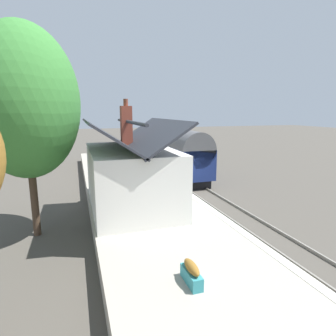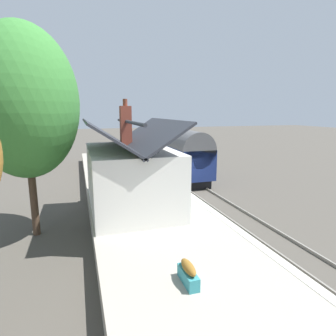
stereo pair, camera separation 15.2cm
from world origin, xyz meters
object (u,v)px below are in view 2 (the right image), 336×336
object	(u,v)px
tree_far_right	(6,110)
tree_far_left	(24,103)
planter_under_sign	(158,181)
lamp_post_platform	(160,147)
planter_by_door	(132,163)
train	(179,153)
bench_platform_end	(130,167)
planter_edge_far	(171,189)
planter_corner_building	(110,165)
station_building	(130,175)
planter_bench_right	(188,273)
bench_by_lamp	(124,161)

from	to	relation	value
tree_far_right	tree_far_left	xyz separation A→B (m)	(-17.92, -4.43, 0.26)
planter_under_sign	lamp_post_platform	size ratio (longest dim) A/B	0.25
planter_by_door	tree_far_right	xyz separation A→B (m)	(7.14, 11.08, 4.72)
train	planter_under_sign	xyz separation A→B (m)	(-4.84, 3.29, -1.04)
bench_platform_end	planter_by_door	bearing A→B (deg)	-14.14
planter_edge_far	tree_far_right	size ratio (longest dim) A/B	0.11
planter_corner_building	station_building	bearing A→B (deg)	-179.71
station_building	train	bearing A→B (deg)	-33.69
station_building	planter_edge_far	size ratio (longest dim) A/B	7.38
planter_bench_right	planter_under_sign	xyz separation A→B (m)	(11.12, -2.18, -0.04)
bench_by_lamp	tree_far_left	xyz separation A→B (m)	(-11.29, 5.96, 4.78)
train	planter_bench_right	world-z (taller)	train
train	planter_corner_building	xyz separation A→B (m)	(0.63, 5.85, -0.81)
bench_by_lamp	lamp_post_platform	xyz separation A→B (m)	(-6.23, -1.66, 1.92)
planter_bench_right	tree_far_left	size ratio (longest dim) A/B	0.11
planter_bench_right	lamp_post_platform	xyz separation A→B (m)	(12.21, -2.69, 2.08)
train	lamp_post_platform	xyz separation A→B (m)	(-3.75, 2.78, 1.09)
train	planter_by_door	xyz separation A→B (m)	(1.97, 3.75, -1.03)
planter_bench_right	tree_far_right	bearing A→B (deg)	20.48
planter_bench_right	planter_by_door	bearing A→B (deg)	-5.48
planter_corner_building	tree_far_right	bearing A→B (deg)	46.65
bench_by_lamp	lamp_post_platform	world-z (taller)	lamp_post_platform
planter_by_door	tree_far_left	size ratio (longest dim) A/B	0.11
planter_corner_building	tree_far_right	size ratio (longest dim) A/B	0.11
planter_corner_building	lamp_post_platform	xyz separation A→B (m)	(-4.38, -3.07, 1.90)
planter_bench_right	train	bearing A→B (deg)	-18.92
station_building	tree_far_left	size ratio (longest dim) A/B	0.74
planter_under_sign	tree_far_right	distance (m)	18.72
planter_edge_far	bench_platform_end	bearing A→B (deg)	8.02
bench_platform_end	planter_corner_building	size ratio (longest dim) A/B	1.42
bench_platform_end	lamp_post_platform	size ratio (longest dim) A/B	0.41
planter_bench_right	planter_corner_building	bearing A→B (deg)	1.31
bench_platform_end	planter_bench_right	xyz separation A→B (m)	(-15.36, 1.07, -0.16)
bench_platform_end	planter_by_door	world-z (taller)	bench_platform_end
planter_corner_building	planter_by_door	distance (m)	2.50
station_building	tree_far_left	world-z (taller)	tree_far_left
planter_corner_building	planter_edge_far	distance (m)	8.89
tree_far_right	planter_bench_right	bearing A→B (deg)	-159.52
bench_platform_end	planter_edge_far	distance (m)	7.39
planter_edge_far	tree_far_left	bearing A→B (deg)	97.24
station_building	planter_bench_right	size ratio (longest dim) A/B	7.00
planter_corner_building	planter_by_door	xyz separation A→B (m)	(1.34, -2.10, -0.22)
planter_by_door	lamp_post_platform	world-z (taller)	lamp_post_platform
station_building	planter_bench_right	xyz separation A→B (m)	(-7.25, -0.33, -1.34)
bench_by_lamp	planter_by_door	bearing A→B (deg)	-126.49
train	planter_corner_building	distance (m)	5.94
lamp_post_platform	planter_under_sign	bearing A→B (deg)	154.97
station_building	planter_corner_building	world-z (taller)	station_building
bench_platform_end	planter_corner_building	world-z (taller)	planter_corner_building
planter_corner_building	planter_bench_right	xyz separation A→B (m)	(-16.59, -0.38, -0.19)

